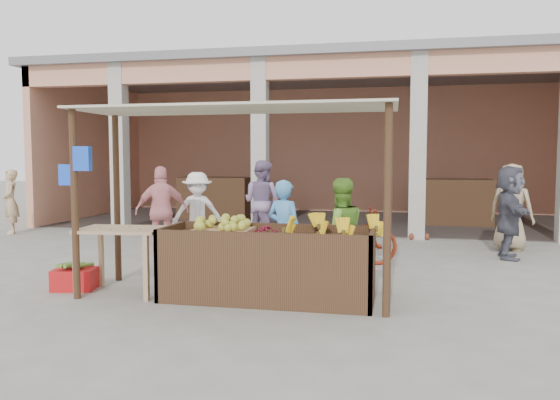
% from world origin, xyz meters
% --- Properties ---
extents(ground, '(60.00, 60.00, 0.00)m').
position_xyz_m(ground, '(0.00, 0.00, 0.00)').
color(ground, slate).
rests_on(ground, ground).
extents(market_building, '(14.40, 6.40, 4.20)m').
position_xyz_m(market_building, '(0.05, 8.93, 2.70)').
color(market_building, '#E39677').
rests_on(market_building, ground).
extents(fruit_stall, '(2.60, 0.95, 0.80)m').
position_xyz_m(fruit_stall, '(0.50, 0.00, 0.40)').
color(fruit_stall, '#48301D').
rests_on(fruit_stall, ground).
extents(stall_awning, '(4.09, 1.35, 2.39)m').
position_xyz_m(stall_awning, '(-0.01, 0.06, 1.98)').
color(stall_awning, '#48301D').
rests_on(stall_awning, ground).
extents(banana_heap, '(1.22, 0.66, 0.22)m').
position_xyz_m(banana_heap, '(1.25, 0.01, 0.91)').
color(banana_heap, yellow).
rests_on(banana_heap, fruit_stall).
extents(melon_tray, '(0.73, 0.63, 0.20)m').
position_xyz_m(melon_tray, '(-0.11, 0.06, 0.89)').
color(melon_tray, '#A97F57').
rests_on(melon_tray, fruit_stall).
extents(berry_heap, '(0.45, 0.37, 0.14)m').
position_xyz_m(berry_heap, '(0.49, -0.04, 0.87)').
color(berry_heap, maroon).
rests_on(berry_heap, fruit_stall).
extents(side_table, '(1.12, 0.80, 0.85)m').
position_xyz_m(side_table, '(-1.42, -0.08, 0.71)').
color(side_table, tan).
rests_on(side_table, ground).
extents(papaya_pile, '(0.70, 0.40, 0.20)m').
position_xyz_m(papaya_pile, '(-1.42, -0.08, 0.95)').
color(papaya_pile, '#40892C').
rests_on(papaya_pile, side_table).
extents(red_crate, '(0.61, 0.49, 0.28)m').
position_xyz_m(red_crate, '(-2.15, -0.03, 0.14)').
color(red_crate, red).
rests_on(red_crate, ground).
extents(plantain_bundle, '(0.43, 0.30, 0.09)m').
position_xyz_m(plantain_bundle, '(-2.15, -0.03, 0.32)').
color(plantain_bundle, '#588530').
rests_on(plantain_bundle, red_crate).
extents(produce_sacks, '(0.75, 0.46, 0.57)m').
position_xyz_m(produce_sacks, '(2.56, 5.46, 0.28)').
color(produce_sacks, maroon).
rests_on(produce_sacks, ground).
extents(vendor_blue, '(0.70, 0.61, 1.55)m').
position_xyz_m(vendor_blue, '(0.51, 0.96, 0.78)').
color(vendor_blue, '#55A6EF').
rests_on(vendor_blue, ground).
extents(vendor_green, '(0.87, 0.71, 1.57)m').
position_xyz_m(vendor_green, '(1.31, 0.74, 0.79)').
color(vendor_green, '#6EAF35').
rests_on(vendor_green, ground).
extents(motorcycle, '(1.11, 1.98, 0.98)m').
position_xyz_m(motorcycle, '(1.21, 2.37, 0.49)').
color(motorcycle, maroon).
rests_on(motorcycle, ground).
extents(shopper_a, '(1.16, 0.89, 1.61)m').
position_xyz_m(shopper_a, '(-1.59, 3.15, 0.81)').
color(shopper_a, white).
rests_on(shopper_a, ground).
extents(shopper_b, '(1.14, 0.87, 1.72)m').
position_xyz_m(shopper_b, '(-2.06, 2.61, 0.86)').
color(shopper_b, pink).
rests_on(shopper_b, ground).
extents(shopper_c, '(1.05, 0.93, 1.83)m').
position_xyz_m(shopper_c, '(4.20, 4.47, 0.92)').
color(shopper_c, tan).
rests_on(shopper_c, ground).
extents(shopper_d, '(0.78, 1.63, 1.71)m').
position_xyz_m(shopper_d, '(3.99, 3.55, 0.86)').
color(shopper_d, '#4C4B59').
rests_on(shopper_d, ground).
extents(shopper_e, '(0.71, 0.72, 1.55)m').
position_xyz_m(shopper_e, '(-6.67, 4.52, 0.78)').
color(shopper_e, tan).
rests_on(shopper_e, ground).
extents(shopper_f, '(1.04, 0.80, 1.87)m').
position_xyz_m(shopper_f, '(-0.63, 4.31, 0.93)').
color(shopper_f, gray).
rests_on(shopper_f, ground).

